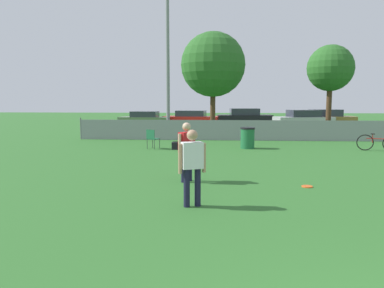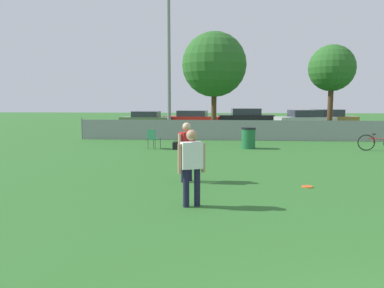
# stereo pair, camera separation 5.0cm
# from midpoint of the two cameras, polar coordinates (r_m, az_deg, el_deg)

# --- Properties ---
(fence_backline) EXTENTS (19.38, 0.07, 1.21)m
(fence_backline) POSITION_cam_midpoint_polar(r_m,az_deg,el_deg) (20.56, 9.74, 2.06)
(fence_backline) COLOR gray
(fence_backline) RESTS_ON ground_plane
(light_pole) EXTENTS (0.90, 0.36, 9.36)m
(light_pole) POSITION_cam_midpoint_polar(r_m,az_deg,el_deg) (21.80, -3.50, 15.34)
(light_pole) COLOR gray
(light_pole) RESTS_ON ground_plane
(tree_near_pole) EXTENTS (3.96, 3.96, 6.33)m
(tree_near_pole) POSITION_cam_midpoint_polar(r_m,az_deg,el_deg) (23.47, 3.46, 11.97)
(tree_near_pole) COLOR #4C331E
(tree_near_pole) RESTS_ON ground_plane
(tree_far_right) EXTENTS (2.80, 2.80, 5.52)m
(tree_far_right) POSITION_cam_midpoint_polar(r_m,az_deg,el_deg) (24.65, 20.59, 10.71)
(tree_far_right) COLOR #4C331E
(tree_far_right) RESTS_ON ground_plane
(player_defender_red) EXTENTS (0.45, 0.47, 1.60)m
(player_defender_red) POSITION_cam_midpoint_polar(r_m,az_deg,el_deg) (10.04, -0.68, -0.54)
(player_defender_red) COLOR #191933
(player_defender_red) RESTS_ON ground_plane
(player_receiver_white) EXTENTS (0.56, 0.36, 1.60)m
(player_receiver_white) POSITION_cam_midpoint_polar(r_m,az_deg,el_deg) (7.69, 0.13, -2.79)
(player_receiver_white) COLOR #191933
(player_receiver_white) RESTS_ON ground_plane
(frisbee_disc) EXTENTS (0.28, 0.28, 0.03)m
(frisbee_disc) POSITION_cam_midpoint_polar(r_m,az_deg,el_deg) (10.01, 17.28, -6.21)
(frisbee_disc) COLOR #E5591E
(frisbee_disc) RESTS_ON ground_plane
(folding_chair_sideline) EXTENTS (0.60, 0.61, 0.88)m
(folding_chair_sideline) POSITION_cam_midpoint_polar(r_m,az_deg,el_deg) (16.91, -5.87, 1.00)
(folding_chair_sideline) COLOR #333338
(folding_chair_sideline) RESTS_ON ground_plane
(bicycle_sideline) EXTENTS (1.68, 0.58, 0.75)m
(bicycle_sideline) POSITION_cam_midpoint_polar(r_m,az_deg,el_deg) (18.02, 26.72, 0.17)
(bicycle_sideline) COLOR black
(bicycle_sideline) RESTS_ON ground_plane
(trash_bin) EXTENTS (0.66, 0.66, 0.96)m
(trash_bin) POSITION_cam_midpoint_polar(r_m,az_deg,el_deg) (17.16, 8.67, 0.93)
(trash_bin) COLOR #1E6638
(trash_bin) RESTS_ON ground_plane
(gear_bag_sideline) EXTENTS (0.73, 0.40, 0.35)m
(gear_bag_sideline) POSITION_cam_midpoint_polar(r_m,az_deg,el_deg) (16.69, -1.59, -0.26)
(gear_bag_sideline) COLOR black
(gear_bag_sideline) RESTS_ON ground_plane
(parked_car_olive) EXTENTS (4.11, 1.99, 1.27)m
(parked_car_olive) POSITION_cam_midpoint_polar(r_m,az_deg,el_deg) (30.61, -6.94, 3.78)
(parked_car_olive) COLOR black
(parked_car_olive) RESTS_ON ground_plane
(parked_car_red) EXTENTS (4.69, 2.29, 1.31)m
(parked_car_red) POSITION_cam_midpoint_polar(r_m,az_deg,el_deg) (30.98, 0.10, 3.90)
(parked_car_red) COLOR black
(parked_car_red) RESTS_ON ground_plane
(parked_car_dark) EXTENTS (4.65, 2.04, 1.48)m
(parked_car_dark) POSITION_cam_midpoint_polar(r_m,az_deg,el_deg) (31.78, 8.24, 4.02)
(parked_car_dark) COLOR black
(parked_car_dark) RESTS_ON ground_plane
(parked_car_silver) EXTENTS (4.64, 2.64, 1.42)m
(parked_car_silver) POSITION_cam_midpoint_polar(r_m,az_deg,el_deg) (30.13, 16.86, 3.59)
(parked_car_silver) COLOR black
(parked_car_silver) RESTS_ON ground_plane
(parked_car_tan) EXTENTS (4.46, 1.87, 1.44)m
(parked_car_tan) POSITION_cam_midpoint_polar(r_m,az_deg,el_deg) (31.61, 19.89, 3.62)
(parked_car_tan) COLOR black
(parked_car_tan) RESTS_ON ground_plane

